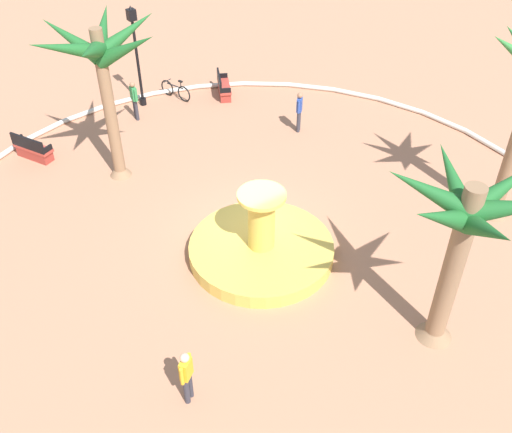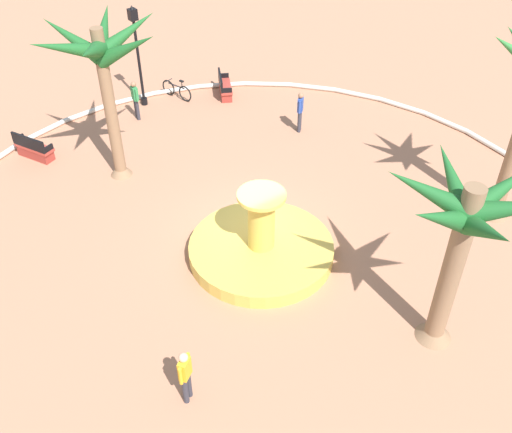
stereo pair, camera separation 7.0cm
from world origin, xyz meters
name	(u,v)px [view 1 (the left image)]	position (x,y,z in m)	size (l,w,h in m)	color
ground_plane	(254,235)	(0.00, 0.00, 0.00)	(80.00, 80.00, 0.00)	tan
plaza_curb	(254,233)	(0.00, 0.00, 0.10)	(21.63, 21.63, 0.20)	silver
fountain	(261,247)	(0.39, 0.90, 0.33)	(4.41, 4.41, 2.36)	gold
palm_tree_near_fountain	(101,61)	(1.88, -5.67, 4.38)	(4.42, 4.00, 5.73)	#8E6B4C
palm_tree_mid_plaza	(464,230)	(-1.40, 6.12, 3.65)	(3.90, 3.58, 5.12)	#8E6B4C
bench_west	(33,150)	(4.01, -8.62, 0.35)	(1.12, 1.66, 1.00)	#B73D33
bench_southeast	(224,88)	(-4.68, -8.61, 0.35)	(1.21, 1.64, 1.00)	#B73D33
lamppost	(136,49)	(-1.35, -10.01, 2.53)	(0.32, 0.32, 4.33)	black
bicycle_red_frame	(176,90)	(-2.82, -9.66, 0.38)	(0.62, 1.66, 0.94)	black
person_cyclist_helmet	(134,99)	(-0.53, -9.02, 0.94)	(0.23, 0.53, 1.68)	#33333D
person_cyclist_photo	(187,375)	(4.81, 3.91, 0.93)	(0.45, 0.36, 1.66)	#33333D
person_pedestrian_stroll	(299,110)	(-5.37, -4.21, 0.95)	(0.42, 0.38, 1.69)	#33333D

